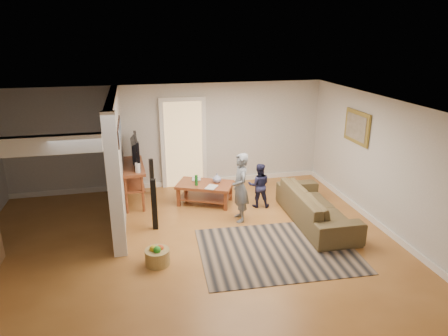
% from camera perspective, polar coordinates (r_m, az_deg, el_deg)
% --- Properties ---
extents(ground, '(7.50, 7.50, 0.00)m').
position_cam_1_polar(ground, '(7.35, -4.94, -10.85)').
color(ground, brown).
rests_on(ground, ground).
extents(room_shell, '(7.54, 6.02, 2.52)m').
position_cam_1_polar(room_shell, '(7.11, -14.29, 0.43)').
color(room_shell, '#B4B1AC').
rests_on(room_shell, ground).
extents(area_rug, '(2.80, 2.10, 0.01)m').
position_cam_1_polar(area_rug, '(7.21, 7.65, -11.57)').
color(area_rug, black).
rests_on(area_rug, ground).
extents(sofa, '(0.95, 2.32, 0.67)m').
position_cam_1_polar(sofa, '(8.33, 12.85, -7.50)').
color(sofa, '#443F22').
rests_on(sofa, ground).
extents(coffee_table, '(1.38, 1.13, 0.71)m').
position_cam_1_polar(coffee_table, '(8.84, -2.63, -2.82)').
color(coffee_table, brown).
rests_on(coffee_table, ground).
extents(tv_console, '(0.57, 1.40, 1.18)m').
position_cam_1_polar(tv_console, '(9.00, -12.95, -0.07)').
color(tv_console, brown).
rests_on(tv_console, ground).
extents(speaker_left, '(0.12, 0.12, 1.02)m').
position_cam_1_polar(speaker_left, '(7.76, -9.92, -5.15)').
color(speaker_left, black).
rests_on(speaker_left, ground).
extents(speaker_right, '(0.10, 0.10, 0.87)m').
position_cam_1_polar(speaker_right, '(9.43, -10.28, -1.26)').
color(speaker_right, black).
rests_on(speaker_right, ground).
extents(toy_basket, '(0.40, 0.40, 0.36)m').
position_cam_1_polar(toy_basket, '(6.80, -9.49, -12.31)').
color(toy_basket, olive).
rests_on(toy_basket, ground).
extents(child, '(0.35, 0.52, 1.41)m').
position_cam_1_polar(child, '(8.22, 2.28, -7.38)').
color(child, slate).
rests_on(child, ground).
extents(toddler, '(0.55, 0.47, 0.99)m').
position_cam_1_polar(toddler, '(8.85, 4.93, -5.45)').
color(toddler, '#1E203F').
rests_on(toddler, ground).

